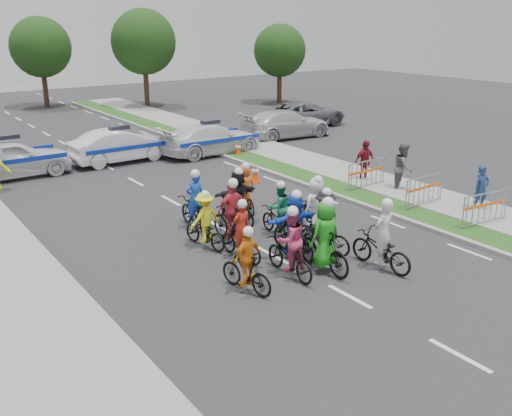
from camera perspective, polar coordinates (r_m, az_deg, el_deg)
ground at (r=13.65m, az=9.34°, el=-8.75°), size 90.00×90.00×0.00m
curb_right at (r=20.26m, az=9.78°, el=0.62°), size 0.20×60.00×0.12m
grass_strip at (r=20.74m, az=11.15°, el=0.95°), size 1.20×60.00×0.11m
sidewalk_right at (r=22.04m, az=14.40°, el=1.78°), size 2.40×60.00×0.13m
sidewalk_left at (r=14.97m, az=-23.86°, el=-7.37°), size 3.00×60.00×0.13m
rider_0 at (r=15.01m, az=12.43°, el=-3.68°), size 0.79×1.93×1.93m
rider_1 at (r=14.55m, az=6.85°, el=-3.48°), size 0.86×1.93×2.02m
rider_2 at (r=14.25m, az=3.40°, el=-4.23°), size 0.81×1.87×1.88m
rider_3 at (r=13.45m, az=-0.94°, el=-5.84°), size 0.90×1.65×1.68m
rider_4 at (r=15.80m, az=6.79°, el=-1.89°), size 1.12×1.91×1.86m
rider_5 at (r=15.33m, az=3.81°, el=-2.11°), size 1.55×1.85×1.92m
rider_6 at (r=15.27m, az=-1.53°, el=-3.12°), size 0.69×1.71×1.71m
rider_7 at (r=16.78m, az=5.91°, el=-0.55°), size 0.84×1.86×1.91m
rider_8 at (r=16.79m, az=2.29°, el=-0.78°), size 0.76×1.74×1.74m
rider_9 at (r=16.28m, az=-2.42°, el=-1.04°), size 0.99×1.88×1.96m
rider_10 at (r=16.05m, az=-5.16°, el=-1.71°), size 1.01×1.73×1.70m
rider_11 at (r=17.68m, az=-1.87°, el=0.70°), size 1.50×1.79×1.87m
rider_12 at (r=17.49m, az=-6.12°, el=-0.14°), size 0.76×1.91×1.91m
rider_13 at (r=18.79m, az=-1.18°, el=1.47°), size 0.81×1.72×1.75m
police_car_0 at (r=25.05m, az=-23.35°, el=4.57°), size 4.69×1.89×1.60m
police_car_1 at (r=26.33m, az=-13.39°, el=6.07°), size 4.50×1.66×1.47m
police_car_2 at (r=27.27m, az=-4.54°, el=6.92°), size 5.03×2.06×1.46m
civilian_sedan at (r=31.05m, az=2.99°, el=8.41°), size 5.27×2.48×1.49m
civilian_suv at (r=34.39m, az=4.82°, el=9.37°), size 5.44×2.63×1.49m
spectator_0 at (r=20.37m, az=21.59°, el=1.82°), size 0.65×0.50×1.59m
spectator_1 at (r=21.90m, az=14.52°, el=3.96°), size 1.11×1.06×1.81m
spectator_2 at (r=22.82m, az=10.81°, el=4.62°), size 0.99×0.44×1.67m
barrier_0 at (r=18.95m, az=21.93°, el=-0.16°), size 2.04×0.73×1.12m
barrier_1 at (r=20.21m, az=16.46°, el=1.56°), size 2.02×0.57×1.12m
barrier_2 at (r=21.88m, az=11.00°, el=3.26°), size 2.01×0.53×1.12m
cone_0 at (r=22.55m, az=-0.06°, el=3.49°), size 0.40×0.40×0.70m
cone_1 at (r=26.80m, az=-1.83°, el=5.91°), size 0.40×0.40×0.70m
tree_1 at (r=42.39m, az=-11.17°, el=15.98°), size 4.55×4.55×6.82m
tree_2 at (r=43.68m, az=2.39°, el=15.44°), size 3.85×3.85×5.77m
tree_4 at (r=44.10m, az=-20.74°, el=14.80°), size 4.20×4.20×6.30m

